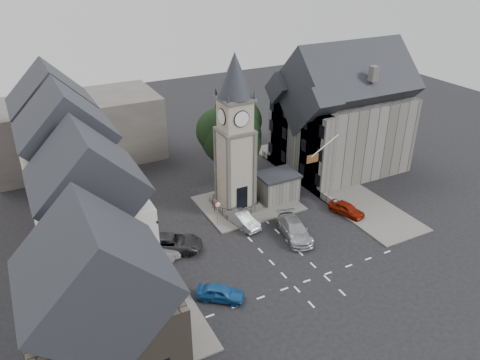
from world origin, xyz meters
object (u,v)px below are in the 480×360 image
car_west_blue (220,293)px  pedestrian (295,181)px  car_east_red (347,209)px  clock_tower (235,136)px  stone_shelter (277,186)px

car_west_blue → pedestrian: size_ratio=2.21×
car_west_blue → car_east_red: 17.89m
clock_tower → car_east_red: 13.73m
clock_tower → stone_shelter: bearing=-5.8°
stone_shelter → car_west_blue: size_ratio=1.14×
clock_tower → pedestrian: size_ratio=9.50×
stone_shelter → pedestrian: stone_shelter is taller
clock_tower → car_west_blue: 16.14m
clock_tower → car_west_blue: (-7.50, -12.18, -7.48)m
car_east_red → pedestrian: (-1.48, 7.44, 0.20)m
car_east_red → clock_tower: bearing=128.9°
car_east_red → pedestrian: bearing=84.8°
car_west_blue → clock_tower: bearing=6.6°
car_east_red → pedestrian: pedestrian is taller
stone_shelter → car_east_red: bearing=-52.3°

